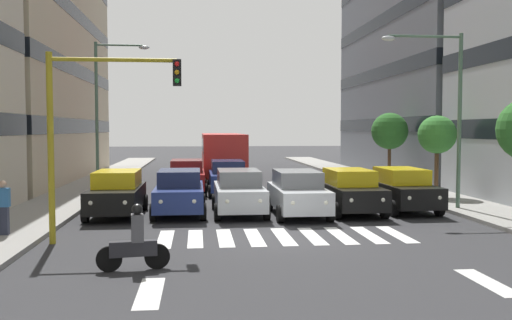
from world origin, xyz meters
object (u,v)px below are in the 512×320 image
motorcycle_with_rider (135,243)px  street_lamp_left (446,100)px  car_row2_0 (187,176)px  pedestrian_waiting (3,206)px  car_4 (180,192)px  car_1 (350,191)px  street_tree_1 (437,135)px  car_0 (402,189)px  street_tree_2 (390,131)px  car_3 (239,192)px  car_2 (298,193)px  traffic_light_gantry (88,117)px  car_5 (117,193)px  bus_behind_traffic (222,151)px  street_lamp_right (105,101)px  car_row2_1 (228,177)px

motorcycle_with_rider → street_lamp_left: (-11.33, -8.11, 3.82)m
car_row2_0 → pedestrian_waiting: bearing=65.6°
car_4 → car_1: bearing=177.3°
street_tree_1 → pedestrian_waiting: size_ratio=2.33×
car_4 → motorcycle_with_rider: size_ratio=2.62×
car_0 → street_tree_2: bearing=-106.9°
street_lamp_left → car_4: bearing=-1.8°
pedestrian_waiting → car_3: bearing=-150.4°
car_2 → street_tree_2: (-7.55, -11.07, 2.29)m
traffic_light_gantry → street_tree_1: traffic_light_gantry is taller
car_3 → street_lamp_left: size_ratio=0.64×
car_0 → car_row2_0: (8.80, -7.10, 0.00)m
car_3 → car_5: same height
bus_behind_traffic → street_lamp_right: 9.45m
car_row2_1 → traffic_light_gantry: bearing=68.0°
bus_behind_traffic → pedestrian_waiting: 20.15m
pedestrian_waiting → car_5: bearing=-122.5°
car_row2_1 → street_lamp_left: (-8.33, 6.73, 3.58)m
car_1 → street_tree_1: street_tree_1 is taller
car_0 → street_lamp_right: bearing=-31.4°
car_3 → motorcycle_with_rider: (3.07, 8.28, -0.24)m
traffic_light_gantry → street_lamp_right: street_lamp_right is taller
car_1 → car_4: same height
car_2 → traffic_light_gantry: bearing=32.0°
car_1 → car_2: size_ratio=1.00×
street_tree_2 → car_5: bearing=35.7°
street_tree_2 → traffic_light_gantry: bearing=46.8°
car_row2_1 → car_2: bearing=107.5°
car_0 → pedestrian_waiting: (14.03, 4.42, 0.11)m
car_3 → street_tree_2: bearing=-133.1°
car_4 → street_tree_2: size_ratio=1.08×
street_lamp_left → street_tree_2: size_ratio=1.69×
car_5 → street_tree_1: bearing=-165.6°
car_2 → car_row2_0: bearing=-61.4°
car_1 → car_row2_0: same height
car_1 → car_2: same height
car_0 → car_5: 11.30m
car_row2_1 → street_tree_2: 10.80m
street_tree_2 → pedestrian_waiting: size_ratio=2.53×
car_5 → car_row2_0: (-2.51, -7.24, 0.00)m
car_5 → traffic_light_gantry: traffic_light_gantry is taller
car_1 → street_tree_2: size_ratio=1.08×
motorcycle_with_rider → car_0: bearing=-138.8°
car_0 → pedestrian_waiting: 14.71m
car_row2_1 → pedestrian_waiting: bearing=55.8°
street_tree_2 → pedestrian_waiting: bearing=40.5°
car_1 → bus_behind_traffic: bus_behind_traffic is taller
car_row2_1 → traffic_light_gantry: (4.64, 11.51, 2.77)m
car_4 → pedestrian_waiting: bearing=40.6°
bus_behind_traffic → street_tree_2: size_ratio=2.55×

